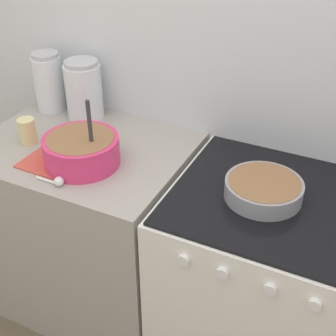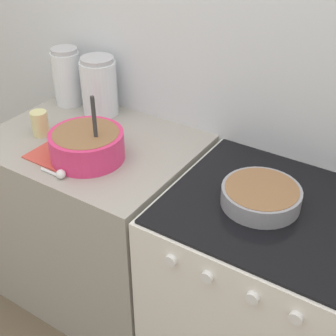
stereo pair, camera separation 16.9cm
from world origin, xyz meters
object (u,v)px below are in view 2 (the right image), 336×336
(storage_jar_left, at_px, (68,80))
(tin_can, at_px, (40,123))
(stove, at_px, (261,295))
(mixing_bowl, at_px, (87,144))
(storage_jar_middle, at_px, (99,90))
(baking_pan, at_px, (261,196))

(storage_jar_left, distance_m, tin_can, 0.33)
(stove, distance_m, tin_can, 1.15)
(stove, bearing_deg, tin_can, -176.13)
(storage_jar_left, bearing_deg, stove, -11.39)
(stove, bearing_deg, storage_jar_left, 168.61)
(stove, xyz_separation_m, mixing_bowl, (-0.74, -0.11, 0.51))
(mixing_bowl, height_order, tin_can, mixing_bowl)
(storage_jar_left, height_order, tin_can, storage_jar_left)
(storage_jar_left, xyz_separation_m, storage_jar_middle, (0.19, 0.00, -0.00))
(baking_pan, height_order, storage_jar_middle, storage_jar_middle)
(mixing_bowl, height_order, storage_jar_middle, mixing_bowl)
(stove, xyz_separation_m, storage_jar_left, (-1.15, 0.23, 0.56))
(mixing_bowl, bearing_deg, baking_pan, 7.58)
(baking_pan, xyz_separation_m, tin_can, (-0.98, -0.05, 0.02))
(baking_pan, distance_m, storage_jar_middle, 0.94)
(stove, bearing_deg, baking_pan, -163.14)
(stove, height_order, storage_jar_left, storage_jar_left)
(storage_jar_left, xyz_separation_m, tin_can, (0.11, -0.30, -0.06))
(stove, distance_m, mixing_bowl, 0.90)
(tin_can, bearing_deg, storage_jar_middle, 74.76)
(storage_jar_left, bearing_deg, storage_jar_middle, 0.00)
(stove, height_order, baking_pan, baking_pan)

